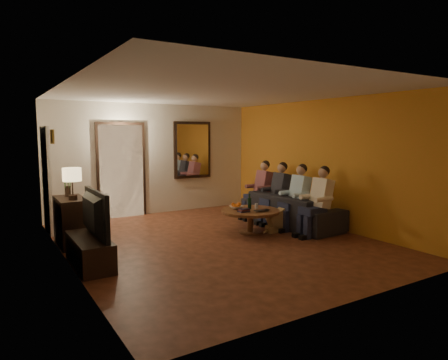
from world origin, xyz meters
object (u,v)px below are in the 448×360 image
tv (88,214)px  person_a (319,204)px  dresser (72,221)px  tv_stand (90,251)px  person_d (261,192)px  coffee_table (250,221)px  table_lamp (72,184)px  laptop (263,211)px  sofa (291,210)px  wine_bottle (250,201)px  dog (278,217)px  person_b (297,199)px  bowl (236,207)px  person_c (278,195)px

tv → person_a: bearing=-96.3°
dresser → tv_stand: size_ratio=0.73×
person_d → coffee_table: 1.45m
table_lamp → laptop: (3.19, -0.99, -0.62)m
tv → sofa: (4.18, 0.45, -0.42)m
dresser → wine_bottle: 3.25m
tv_stand → dog: (3.61, 0.17, 0.07)m
dresser → table_lamp: 0.71m
table_lamp → person_d: 4.12m
dog → wine_bottle: wine_bottle is taller
person_b → person_d: size_ratio=1.00×
person_d → bowl: (-1.17, -0.77, -0.12)m
dresser → laptop: dresser is taller
dresser → dog: size_ratio=1.64×
sofa → table_lamp: bearing=78.5°
person_b → wine_bottle: person_b is taller
person_c → wine_bottle: (-0.94, -0.29, 0.01)m
person_d → coffee_table: bearing=-135.1°
dresser → person_a: person_a is taller
bowl → laptop: 0.57m
tv → wine_bottle: 3.18m
person_c → bowl: bearing=-171.9°
person_d → wine_bottle: person_d is taller
tv_stand → person_a: 4.12m
bowl → wine_bottle: wine_bottle is taller
table_lamp → coffee_table: bearing=-12.9°
table_lamp → laptop: size_ratio=1.64×
bowl → table_lamp: bearing=170.5°
tv_stand → coffee_table: (3.09, 0.36, 0.02)m
person_d → sofa: bearing=-83.7°
dog → bowl: (-0.70, 0.42, 0.20)m
coffee_table → table_lamp: bearing=167.1°
laptop → tv: bearing=179.8°
tv → person_a: (4.08, -0.45, -0.15)m
table_lamp → laptop: table_lamp is taller
sofa → person_b: size_ratio=1.89×
dog → dresser: bearing=161.5°
person_b → sofa: bearing=71.6°
tv_stand → laptop: 3.20m
table_lamp → person_b: (4.08, -0.92, -0.48)m
dresser → bowl: (2.91, -0.71, 0.07)m
table_lamp → wine_bottle: (3.14, -0.61, -0.48)m
table_lamp → person_a: 4.38m
tv → person_a: size_ratio=0.98×
dog → bowl: 0.84m
person_b → person_d: (0.00, 1.20, 0.00)m
tv_stand → person_a: bearing=-6.3°
dresser → table_lamp: bearing=-90.0°
dog → person_c: bearing=49.9°
sofa → dog: bearing=113.3°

